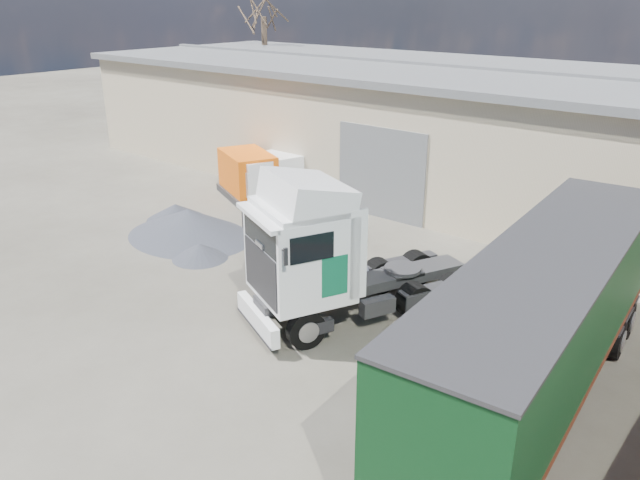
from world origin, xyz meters
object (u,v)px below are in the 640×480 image
Objects in this scene: box_trailer at (547,312)px; orange_skip at (248,177)px; panel_van at (280,174)px; tractor_unit at (329,260)px; bare_tree at (263,1)px.

box_trailer is 3.03× the size of orange_skip.
box_trailer is at bearing -11.92° from panel_van.
tractor_unit is at bearing -8.78° from orange_skip.
box_trailer reaches higher than orange_skip.
panel_van is 1.42m from orange_skip.
orange_skip is (-15.56, 6.51, -1.37)m from box_trailer.
orange_skip is at bearing -48.85° from bare_tree.
bare_tree is 16.62m from panel_van.
bare_tree is 1.45× the size of tractor_unit.
bare_tree is 0.86× the size of box_trailer.
bare_tree reaches higher than box_trailer.
panel_van is (-8.82, 7.52, -0.82)m from tractor_unit.
bare_tree is 31.75m from box_trailer.
tractor_unit is 1.36× the size of panel_van.
orange_skip is (10.00, -11.44, -7.06)m from bare_tree.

